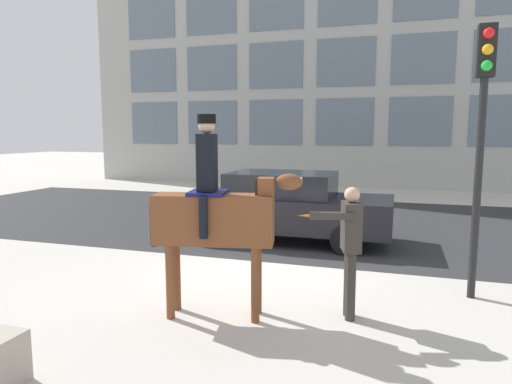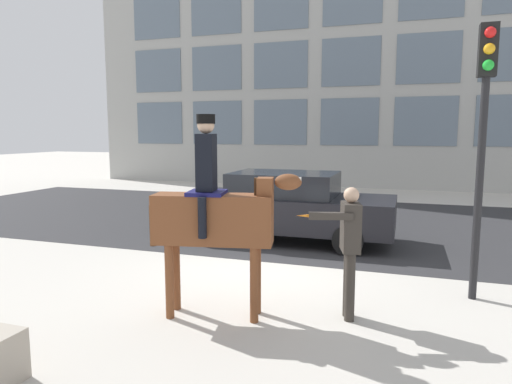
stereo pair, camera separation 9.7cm
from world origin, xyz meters
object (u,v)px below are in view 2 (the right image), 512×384
object	(u,v)px
mounted_horse_lead	(215,214)
pedestrian_bystander	(349,242)
street_car_near_lane	(288,206)
traffic_light	(484,118)

from	to	relation	value
mounted_horse_lead	pedestrian_bystander	bearing A→B (deg)	3.62
pedestrian_bystander	street_car_near_lane	size ratio (longest dim) A/B	0.38
mounted_horse_lead	pedestrian_bystander	distance (m)	1.78
street_car_near_lane	traffic_light	size ratio (longest dim) A/B	1.18
mounted_horse_lead	traffic_light	world-z (taller)	traffic_light
traffic_light	pedestrian_bystander	bearing A→B (deg)	-142.00
mounted_horse_lead	traffic_light	xyz separation A→B (m)	(3.35, 1.75, 1.26)
street_car_near_lane	traffic_light	bearing A→B (deg)	-37.89
street_car_near_lane	traffic_light	xyz separation A→B (m)	(3.51, -2.73, 1.84)
mounted_horse_lead	pedestrian_bystander	world-z (taller)	mounted_horse_lead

